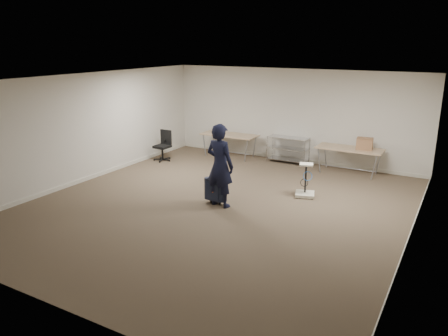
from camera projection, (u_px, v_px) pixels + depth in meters
The scene contains 10 objects.
ground at pixel (219, 205), 9.86m from camera, with size 9.00×9.00×0.00m, color #4A3D2D.
room_shell at pixel (246, 186), 11.00m from camera, with size 8.00×9.00×9.00m.
folding_table_left at pixel (229, 136), 13.87m from camera, with size 1.80×0.75×0.73m.
folding_table_right at pixel (349, 150), 12.07m from camera, with size 1.80×0.75×0.73m.
wire_shelf at pixel (288, 148), 13.24m from camera, with size 1.22×0.47×0.80m.
person at pixel (220, 166), 9.60m from camera, with size 0.68×0.45×1.88m, color black.
suitcase at pixel (216, 190), 9.87m from camera, with size 0.37×0.22×0.99m.
office_chair at pixel (163, 151), 13.55m from camera, with size 0.56×0.56×0.93m.
equipment_cart at pixel (305, 188), 10.39m from camera, with size 0.55×0.55×0.81m.
cardboard_box at pixel (365, 144), 11.87m from camera, with size 0.42×0.32×0.32m, color olive.
Camera 1 is at (4.65, -7.97, 3.57)m, focal length 35.00 mm.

